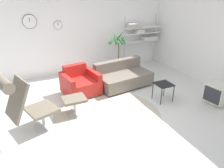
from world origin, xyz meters
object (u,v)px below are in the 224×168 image
at_px(couch_low, 123,77).
at_px(side_table, 164,86).
at_px(ottoman, 74,102).
at_px(shelf_unit, 142,33).
at_px(crt_television, 218,94).
at_px(potted_plant, 118,50).
at_px(armchair_red, 80,84).
at_px(lounge_chair, 22,100).

relative_size(couch_low, side_table, 3.59).
relative_size(ottoman, shelf_unit, 0.29).
bearing_deg(crt_television, potted_plant, 13.48).
bearing_deg(couch_low, side_table, 105.32).
bearing_deg(side_table, potted_plant, 92.80).
bearing_deg(armchair_red, shelf_unit, -161.80).
bearing_deg(crt_television, armchair_red, 47.87).
xyz_separation_m(ottoman, potted_plant, (2.08, 2.00, 0.44)).
distance_m(ottoman, shelf_unit, 3.98).
bearing_deg(potted_plant, couch_low, -109.72).
distance_m(side_table, potted_plant, 2.34).
height_order(ottoman, armchair_red, armchair_red).
xyz_separation_m(potted_plant, shelf_unit, (1.05, 0.30, 0.41)).
relative_size(lounge_chair, couch_low, 0.77).
height_order(couch_low, crt_television, couch_low).
height_order(side_table, shelf_unit, shelf_unit).
bearing_deg(crt_television, couch_low, 31.38).
xyz_separation_m(armchair_red, couch_low, (1.28, -0.00, -0.03)).
distance_m(lounge_chair, armchair_red, 1.96).
xyz_separation_m(lounge_chair, crt_television, (4.34, -0.70, -0.47)).
relative_size(side_table, shelf_unit, 0.26).
distance_m(armchair_red, potted_plant, 2.05).
distance_m(couch_low, crt_television, 2.51).
distance_m(crt_television, potted_plant, 3.29).
height_order(ottoman, side_table, side_table).
bearing_deg(armchair_red, ottoman, 56.57).
xyz_separation_m(ottoman, side_table, (2.20, -0.32, 0.10)).
height_order(armchair_red, potted_plant, potted_plant).
bearing_deg(potted_plant, ottoman, -136.21).
height_order(armchair_red, couch_low, armchair_red).
bearing_deg(armchair_red, couch_low, 171.06).
relative_size(crt_television, potted_plant, 0.41).
xyz_separation_m(crt_television, shelf_unit, (-0.15, 3.33, 0.88)).
bearing_deg(potted_plant, crt_television, -68.24).
bearing_deg(lounge_chair, armchair_red, 112.72).
height_order(couch_low, side_table, couch_low).
bearing_deg(crt_television, ottoman, 64.35).
bearing_deg(armchair_red, lounge_chair, 31.27).
bearing_deg(side_table, lounge_chair, -179.82).
relative_size(armchair_red, couch_low, 0.61).
distance_m(lounge_chair, side_table, 3.26).
bearing_deg(shelf_unit, couch_low, -136.03).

